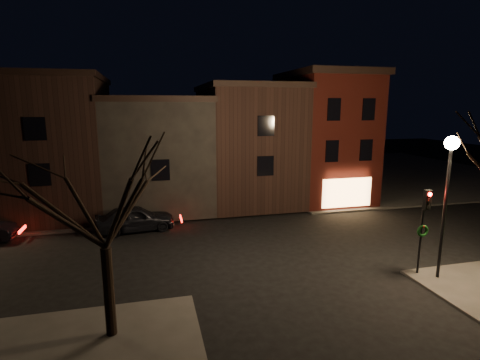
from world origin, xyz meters
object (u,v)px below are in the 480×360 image
(parked_car_a, at_px, (135,218))
(traffic_signal, at_px, (424,219))
(street_lamp_near, at_px, (449,169))
(bare_tree_left, at_px, (101,183))

(parked_car_a, bearing_deg, traffic_signal, -134.85)
(street_lamp_near, xyz_separation_m, parked_car_a, (-13.69, 10.44, -4.35))
(street_lamp_near, xyz_separation_m, traffic_signal, (-0.60, 0.49, -2.37))
(traffic_signal, bearing_deg, street_lamp_near, -39.37)
(traffic_signal, height_order, bare_tree_left, bare_tree_left)
(bare_tree_left, bearing_deg, traffic_signal, 6.26)
(street_lamp_near, relative_size, bare_tree_left, 0.86)
(traffic_signal, xyz_separation_m, bare_tree_left, (-13.60, -1.49, 2.63))
(street_lamp_near, distance_m, traffic_signal, 2.49)
(traffic_signal, bearing_deg, bare_tree_left, -173.74)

